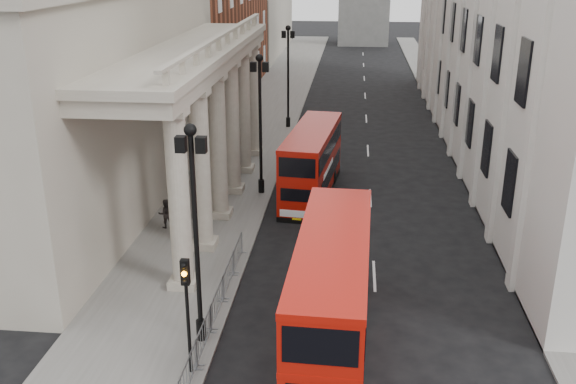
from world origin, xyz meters
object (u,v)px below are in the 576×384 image
Objects in this scene: lamp_post_north at (288,70)px; traffic_light at (186,296)px; bus_far at (312,161)px; bus_near at (332,293)px; lamp_post_south at (195,222)px; lamp_post_mid at (260,115)px; pedestrian_b at (166,214)px; pedestrian_a at (199,206)px; pedestrian_c at (230,161)px.

lamp_post_north is 1.93× the size of traffic_light.
traffic_light reaches higher than bus_far.
traffic_light is 5.23m from bus_near.
lamp_post_south is 32.00m from lamp_post_north.
traffic_light is at bearing -87.16° from lamp_post_south.
lamp_post_mid reaches higher than bus_far.
lamp_post_south is 1.00× the size of lamp_post_north.
bus_near is at bearing 23.45° from traffic_light.
lamp_post_north is 34.07m from traffic_light.
lamp_post_south is at bearing 85.36° from pedestrian_b.
bus_far is at bearing 98.11° from bus_near.
lamp_post_north reaches higher than pedestrian_b.
pedestrian_a is at bearing 101.93° from traffic_light.
bus_far is 6.10× the size of pedestrian_b.
traffic_light is (0.10, -2.02, -1.80)m from lamp_post_south.
bus_near is (4.85, -31.96, -2.59)m from lamp_post_north.
lamp_post_mid is 8.26m from pedestrian_b.
pedestrian_b is at bearing -162.76° from pedestrian_a.
lamp_post_north is 5.28× the size of pedestrian_b.
traffic_light is at bearing -93.19° from bus_far.
pedestrian_a is (-2.73, -4.60, -3.99)m from lamp_post_mid.
pedestrian_c is (-7.33, 18.97, -1.26)m from bus_near.
bus_near reaches higher than pedestrian_c.
bus_near is 13.73m from pedestrian_a.
lamp_post_south is 1.93× the size of traffic_light.
lamp_post_north is 16.26m from bus_far.
pedestrian_c is at bearing -128.72° from pedestrian_b.
pedestrian_a is 1.96m from pedestrian_b.
lamp_post_south is 16.78m from bus_far.
lamp_post_north is 13.77m from pedestrian_c.
traffic_light is at bearing 82.32° from pedestrian_b.
lamp_post_north reaches higher than pedestrian_a.
bus_near is 6.59× the size of pedestrian_b.
pedestrian_a is at bearing -90.30° from pedestrian_c.
pedestrian_b is at bearing 112.73° from lamp_post_south.
lamp_post_south is 11.72m from pedestrian_b.
pedestrian_a is 7.62m from pedestrian_c.
bus_far is at bearing -79.05° from lamp_post_north.
lamp_post_south is 0.86× the size of bus_far.
lamp_post_south and lamp_post_north have the same top height.
pedestrian_b is at bearing 133.74° from bus_near.
traffic_light reaches higher than pedestrian_c.
pedestrian_c is at bearing -100.81° from lamp_post_north.
lamp_post_south reaches higher than pedestrian_b.
lamp_post_mid is (0.00, 16.00, 0.00)m from lamp_post_south.
lamp_post_south is at bearing 92.84° from traffic_light.
bus_far is at bearing -24.83° from pedestrian_c.
lamp_post_mid and lamp_post_north have the same top height.
lamp_post_mid is at bearing 108.66° from bus_near.
traffic_light is at bearing -99.92° from pedestrian_a.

